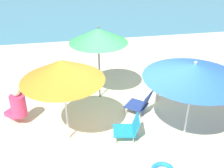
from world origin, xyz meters
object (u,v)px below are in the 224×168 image
object	(u,v)px
umbrella_green	(98,36)
umbrella_orange	(62,70)
person_b	(17,106)
beach_bag	(153,94)
beach_chair_a	(141,103)
beach_chair_b	(50,87)
beach_chair_c	(129,128)
umbrella_blue	(194,71)

from	to	relation	value
umbrella_green	umbrella_orange	world-z (taller)	umbrella_green
person_b	beach_bag	xyz separation A→B (m)	(3.54, 0.44, -0.32)
umbrella_orange	person_b	bearing A→B (deg)	144.14
beach_chair_a	beach_chair_b	world-z (taller)	beach_chair_b
umbrella_green	beach_chair_a	world-z (taller)	umbrella_green
beach_chair_c	beach_bag	size ratio (longest dim) A/B	2.04
beach_chair_a	beach_chair_c	size ratio (longest dim) A/B	1.20
umbrella_blue	beach_bag	bearing A→B (deg)	97.60
umbrella_green	beach_chair_c	world-z (taller)	umbrella_green
beach_chair_b	umbrella_orange	bearing A→B (deg)	-77.84
umbrella_orange	beach_bag	size ratio (longest dim) A/B	6.38
beach_chair_c	beach_bag	xyz separation A→B (m)	(1.09, 1.52, -0.13)
beach_chair_b	person_b	xyz separation A→B (m)	(-0.72, -1.08, 0.14)
person_b	beach_bag	distance (m)	3.58
beach_chair_a	beach_bag	xyz separation A→B (m)	(0.56, 0.64, -0.16)
umbrella_orange	beach_chair_a	world-z (taller)	umbrella_orange
beach_bag	beach_chair_c	bearing A→B (deg)	-125.55
umbrella_orange	person_b	xyz separation A→B (m)	(-1.14, 0.82, -1.22)
umbrella_green	beach_chair_c	xyz separation A→B (m)	(0.36, -1.91, -1.52)
umbrella_green	beach_bag	xyz separation A→B (m)	(1.45, -0.39, -1.65)
umbrella_blue	umbrella_orange	distance (m)	2.64
beach_bag	beach_chair_a	bearing A→B (deg)	-131.33
umbrella_blue	beach_chair_a	xyz separation A→B (m)	(-0.78, 0.96, -1.29)
umbrella_green	beach_chair_b	xyz separation A→B (m)	(-1.36, 0.25, -1.47)
umbrella_green	beach_chair_c	bearing A→B (deg)	-79.23
umbrella_green	beach_chair_a	xyz separation A→B (m)	(0.89, -1.03, -1.49)
person_b	beach_bag	bearing A→B (deg)	-132.10
umbrella_blue	umbrella_orange	bearing A→B (deg)	172.80
umbrella_green	person_b	size ratio (longest dim) A/B	2.14
umbrella_blue	person_b	bearing A→B (deg)	162.94
beach_chair_a	person_b	xyz separation A→B (m)	(-2.97, 0.20, 0.16)
beach_chair_a	umbrella_blue	bearing A→B (deg)	169.73
umbrella_green	umbrella_blue	world-z (taller)	umbrella_green
umbrella_green	umbrella_orange	size ratio (longest dim) A/B	1.04
beach_chair_c	beach_bag	world-z (taller)	beach_chair_c
umbrella_green	beach_bag	bearing A→B (deg)	-15.20
person_b	umbrella_green	bearing A→B (deg)	-117.37
beach_chair_c	beach_bag	distance (m)	1.87
umbrella_green	umbrella_blue	xyz separation A→B (m)	(1.66, -1.99, -0.20)
umbrella_blue	beach_chair_c	size ratio (longest dim) A/B	3.31
umbrella_orange	person_b	distance (m)	1.86
umbrella_green	beach_bag	size ratio (longest dim) A/B	6.63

